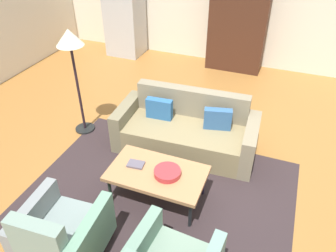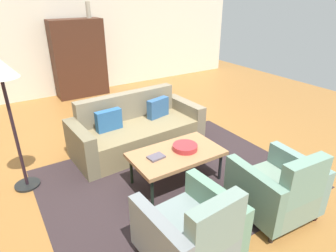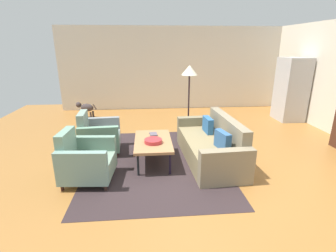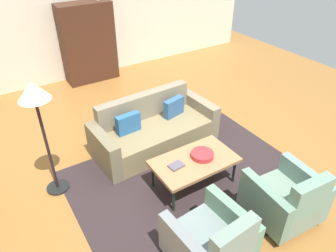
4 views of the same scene
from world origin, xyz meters
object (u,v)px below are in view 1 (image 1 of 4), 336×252
coffee_table (157,174)px  floor_lamp (71,48)px  fruit_bowl (167,172)px  couch (187,130)px  armchair_left (60,238)px  refrigerator (125,16)px  book_stack (136,164)px  cabinet (238,29)px

coffee_table → floor_lamp: (-1.74, 0.98, 1.03)m
fruit_bowl → floor_lamp: 2.32m
couch → fruit_bowl: 1.21m
fruit_bowl → armchair_left: bearing=-122.2°
fruit_bowl → refrigerator: 5.03m
refrigerator → book_stack: bearing=-61.3°
fruit_bowl → cabinet: 4.33m
couch → book_stack: (-0.29, -1.17, 0.18)m
coffee_table → armchair_left: bearing=-117.1°
coffee_table → armchair_left: armchair_left is taller
armchair_left → floor_lamp: size_ratio=0.51×
armchair_left → book_stack: armchair_left is taller
coffee_table → refrigerator: (-2.59, 4.20, 0.51)m
coffee_table → book_stack: size_ratio=5.48×
fruit_bowl → coffee_table: bearing=180.0°
cabinet → coffee_table: bearing=-91.0°
refrigerator → floor_lamp: 3.38m
fruit_bowl → book_stack: fruit_bowl is taller
book_stack → floor_lamp: 1.99m
armchair_left → refrigerator: (-1.99, 5.37, 0.58)m
coffee_table → armchair_left: 1.31m
refrigerator → coffee_table: bearing=-58.4°
floor_lamp → couch: bearing=6.9°
floor_lamp → fruit_bowl: bearing=-27.5°
couch → armchair_left: bearing=72.8°
coffee_table → floor_lamp: 2.24m
couch → cabinet: size_ratio=1.19×
armchair_left → book_stack: 1.23m
cabinet → armchair_left: bearing=-97.0°
book_stack → armchair_left: bearing=-104.2°
book_stack → couch: bearing=76.0°
couch → coffee_table: (0.00, -1.19, 0.13)m
coffee_table → armchair_left: (-0.60, -1.17, -0.07)m
fruit_bowl → refrigerator: (-2.72, 4.20, 0.44)m
couch → cabinet: cabinet is taller
armchair_left → cabinet: 5.54m
book_stack → floor_lamp: (-1.44, 0.96, 0.98)m
coffee_table → cabinet: bearing=89.0°
book_stack → refrigerator: 4.79m
fruit_bowl → book_stack: 0.44m
couch → refrigerator: 4.02m
couch → refrigerator: bearing=-52.5°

